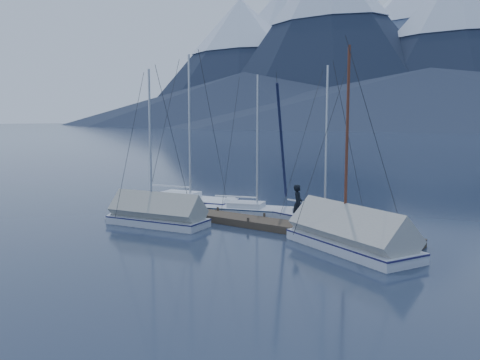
% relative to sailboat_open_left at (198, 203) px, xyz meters
% --- Properties ---
extents(ground, '(1000.00, 1000.00, 0.00)m').
position_rel_sailboat_open_left_xyz_m(ground, '(5.02, -4.53, -0.17)').
color(ground, '#151F31').
rests_on(ground, ground).
extents(dock, '(18.00, 1.50, 0.54)m').
position_rel_sailboat_open_left_xyz_m(dock, '(5.02, -2.53, -0.06)').
color(dock, '#382D23').
rests_on(dock, ground).
extents(mooring_posts, '(15.12, 1.52, 0.35)m').
position_rel_sailboat_open_left_xyz_m(mooring_posts, '(4.52, -2.53, 0.18)').
color(mooring_posts, '#382D23').
rests_on(mooring_posts, ground).
extents(sailboat_open_left, '(7.73, 3.59, 9.88)m').
position_rel_sailboat_open_left_xyz_m(sailboat_open_left, '(0.00, 0.00, 0.00)').
color(sailboat_open_left, white).
rests_on(sailboat_open_left, ground).
extents(sailboat_open_mid, '(6.53, 3.65, 8.33)m').
position_rel_sailboat_open_left_xyz_m(sailboat_open_mid, '(4.81, 0.05, -0.03)').
color(sailboat_open_mid, silver).
rests_on(sailboat_open_mid, ground).
extents(sailboat_open_right, '(6.71, 3.22, 8.57)m').
position_rel_sailboat_open_left_xyz_m(sailboat_open_right, '(9.03, -0.36, -0.02)').
color(sailboat_open_right, silver).
rests_on(sailboat_open_right, ground).
extents(sailboat_covered_near, '(7.16, 4.70, 8.98)m').
position_rel_sailboat_open_left_xyz_m(sailboat_covered_near, '(11.24, -3.93, 0.27)').
color(sailboat_covered_near, silver).
rests_on(sailboat_covered_near, ground).
extents(sailboat_covered_far, '(6.18, 2.83, 8.37)m').
position_rel_sailboat_open_left_xyz_m(sailboat_covered_far, '(1.54, -5.39, 0.24)').
color(sailboat_covered_far, silver).
rests_on(sailboat_covered_far, ground).
extents(person, '(0.67, 0.78, 1.82)m').
position_rel_sailboat_open_left_xyz_m(person, '(8.09, -2.08, 1.08)').
color(person, black).
rests_on(person, dock).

